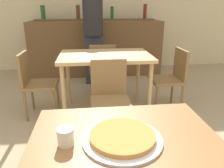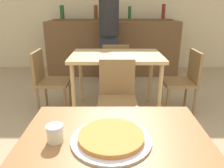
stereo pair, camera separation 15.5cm
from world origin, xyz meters
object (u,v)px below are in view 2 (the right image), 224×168
chair_far_side_left (46,78)px  chair_far_side_right (184,78)px  chair_far_side_back (115,66)px  pizza_tray (111,138)px  chair_far_side_front (116,94)px  cheese_shaker (54,134)px  person_standing (108,28)px

chair_far_side_left → chair_far_side_right: (1.78, 0.00, 0.00)m
chair_far_side_back → pizza_tray: chair_far_side_back is taller
chair_far_side_front → cheese_shaker: chair_far_side_front is taller
pizza_tray → person_standing: size_ratio=0.22×
cheese_shaker → chair_far_side_left: bearing=107.6°
chair_far_side_left → cheese_shaker: chair_far_side_left is taller
chair_far_side_left → pizza_tray: chair_far_side_left is taller
chair_far_side_back → chair_far_side_left: size_ratio=1.00×
cheese_shaker → chair_far_side_front: bearing=74.9°
chair_far_side_back → person_standing: bearing=-80.7°
pizza_tray → cheese_shaker: (-0.27, -0.01, 0.03)m
chair_far_side_front → chair_far_side_back: size_ratio=1.00×
pizza_tray → cheese_shaker: cheese_shaker is taller
cheese_shaker → person_standing: person_standing is taller
pizza_tray → person_standing: person_standing is taller
chair_far_side_front → person_standing: 1.84m
pizza_tray → cheese_shaker: bearing=-178.2°
chair_far_side_front → chair_far_side_left: size_ratio=1.00×
person_standing → cheese_shaker: bearing=-94.3°
cheese_shaker → chair_far_side_back: bearing=81.9°
chair_far_side_front → person_standing: size_ratio=0.45×
chair_far_side_front → cheese_shaker: bearing=-105.1°
chair_far_side_right → pizza_tray: size_ratio=2.09×
chair_far_side_back → chair_far_side_left: same height
chair_far_side_left → chair_far_side_front: bearing=-121.9°
chair_far_side_back → pizza_tray: size_ratio=2.09×
cheese_shaker → chair_far_side_right: bearing=55.4°
pizza_tray → person_standing: 2.98m
chair_far_side_right → cheese_shaker: 2.17m
chair_far_side_front → chair_far_side_right: bearing=31.9°
chair_far_side_back → cheese_shaker: chair_far_side_back is taller
chair_far_side_front → pizza_tray: chair_far_side_front is taller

